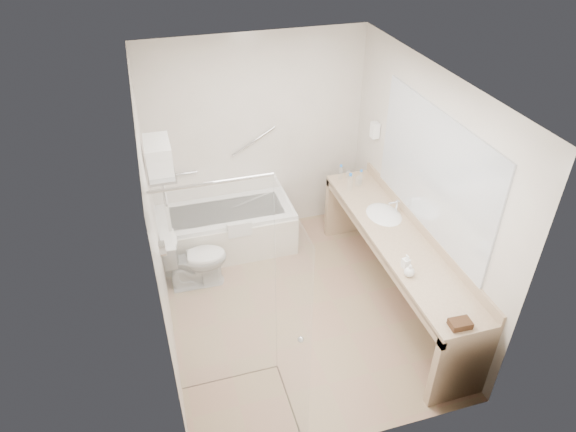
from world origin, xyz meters
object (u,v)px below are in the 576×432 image
object	(u,v)px
vanity_counter	(396,253)
toilet	(195,259)
amenity_basket	(460,324)
water_bottle_left	(350,182)
bathtub	(227,230)

from	to	relation	value
vanity_counter	toilet	distance (m)	2.17
amenity_basket	water_bottle_left	size ratio (longest dim) A/B	0.83
toilet	water_bottle_left	size ratio (longest dim) A/B	3.30
bathtub	toilet	bearing A→B (deg)	-129.87
vanity_counter	water_bottle_left	size ratio (longest dim) A/B	12.76
vanity_counter	bathtub	bearing A→B (deg)	137.65
vanity_counter	toilet	world-z (taller)	vanity_counter
vanity_counter	water_bottle_left	xyz separation A→B (m)	(-0.13, 0.98, 0.31)
vanity_counter	amenity_basket	distance (m)	1.27
bathtub	vanity_counter	world-z (taller)	vanity_counter
toilet	water_bottle_left	xyz separation A→B (m)	(1.84, 0.13, 0.60)
bathtub	water_bottle_left	size ratio (longest dim) A/B	7.56
vanity_counter	toilet	size ratio (longest dim) A/B	3.87
amenity_basket	vanity_counter	bearing A→B (deg)	86.65
amenity_basket	bathtub	bearing A→B (deg)	118.80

